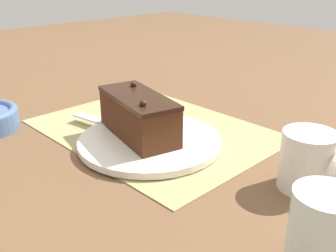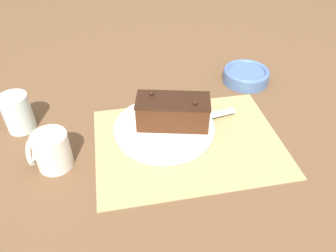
{
  "view_description": "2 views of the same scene",
  "coord_description": "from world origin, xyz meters",
  "px_view_note": "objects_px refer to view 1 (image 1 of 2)",
  "views": [
    {
      "loc": [
        0.54,
        -0.49,
        0.31
      ],
      "look_at": [
        0.07,
        -0.03,
        0.04
      ],
      "focal_mm": 42.0,
      "sensor_mm": 36.0,
      "label": 1
    },
    {
      "loc": [
        0.16,
        0.58,
        0.56
      ],
      "look_at": [
        0.05,
        -0.03,
        0.04
      ],
      "focal_mm": 35.0,
      "sensor_mm": 36.0,
      "label": 2
    }
  ],
  "objects_px": {
    "chocolate_cake": "(139,116)",
    "coffee_mug": "(309,161)",
    "drinking_glass": "(322,235)",
    "serving_knife": "(131,129)",
    "cake_plate": "(150,141)"
  },
  "relations": [
    {
      "from": "chocolate_cake",
      "to": "coffee_mug",
      "type": "xyz_separation_m",
      "value": [
        0.29,
        0.08,
        -0.01
      ]
    },
    {
      "from": "drinking_glass",
      "to": "coffee_mug",
      "type": "bearing_deg",
      "value": 121.46
    },
    {
      "from": "serving_knife",
      "to": "cake_plate",
      "type": "bearing_deg",
      "value": -91.81
    },
    {
      "from": "chocolate_cake",
      "to": "coffee_mug",
      "type": "bearing_deg",
      "value": 14.46
    },
    {
      "from": "serving_knife",
      "to": "drinking_glass",
      "type": "distance_m",
      "value": 0.42
    },
    {
      "from": "cake_plate",
      "to": "coffee_mug",
      "type": "distance_m",
      "value": 0.28
    },
    {
      "from": "cake_plate",
      "to": "drinking_glass",
      "type": "relative_size",
      "value": 2.62
    },
    {
      "from": "serving_knife",
      "to": "chocolate_cake",
      "type": "bearing_deg",
      "value": -97.24
    },
    {
      "from": "chocolate_cake",
      "to": "drinking_glass",
      "type": "bearing_deg",
      "value": -11.29
    },
    {
      "from": "drinking_glass",
      "to": "serving_knife",
      "type": "bearing_deg",
      "value": 169.45
    },
    {
      "from": "serving_knife",
      "to": "coffee_mug",
      "type": "distance_m",
      "value": 0.33
    },
    {
      "from": "cake_plate",
      "to": "drinking_glass",
      "type": "bearing_deg",
      "value": -12.78
    },
    {
      "from": "drinking_glass",
      "to": "coffee_mug",
      "type": "distance_m",
      "value": 0.18
    },
    {
      "from": "chocolate_cake",
      "to": "serving_knife",
      "type": "relative_size",
      "value": 0.86
    },
    {
      "from": "cake_plate",
      "to": "chocolate_cake",
      "type": "distance_m",
      "value": 0.05
    }
  ]
}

